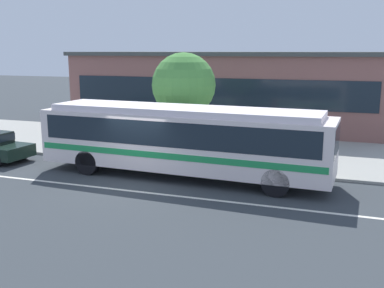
{
  "coord_description": "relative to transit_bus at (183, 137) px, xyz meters",
  "views": [
    {
      "loc": [
        7.56,
        -14.8,
        4.97
      ],
      "look_at": [
        1.74,
        1.89,
        1.3
      ],
      "focal_mm": 42.25,
      "sensor_mm": 36.0,
      "label": 1
    }
  ],
  "objects": [
    {
      "name": "ground_plane",
      "position": [
        -1.46,
        -1.56,
        -1.64
      ],
      "size": [
        120.0,
        120.0,
        0.0
      ],
      "primitive_type": "plane",
      "color": "#33393D"
    },
    {
      "name": "sidewalk_slab",
      "position": [
        -1.46,
        5.35,
        -1.58
      ],
      "size": [
        60.0,
        8.0,
        0.12
      ],
      "primitive_type": "cube",
      "color": "#9A9992",
      "rests_on": "ground_plane"
    },
    {
      "name": "lane_stripe_center",
      "position": [
        -1.46,
        -2.36,
        -1.63
      ],
      "size": [
        56.0,
        0.16,
        0.01
      ],
      "primitive_type": "cube",
      "color": "silver",
      "rests_on": "ground_plane"
    },
    {
      "name": "transit_bus",
      "position": [
        0.0,
        0.0,
        0.0
      ],
      "size": [
        11.76,
        3.01,
        2.81
      ],
      "color": "silver",
      "rests_on": "ground_plane"
    },
    {
      "name": "pedestrian_waiting_near_sign",
      "position": [
        -3.93,
        2.47,
        -0.51
      ],
      "size": [
        0.34,
        0.34,
        1.71
      ],
      "color": "#3A303E",
      "rests_on": "sidewalk_slab"
    },
    {
      "name": "pedestrian_walking_along_curb",
      "position": [
        -5.01,
        1.91,
        -0.51
      ],
      "size": [
        0.46,
        0.46,
        1.73
      ],
      "color": "#283549",
      "rests_on": "sidewalk_slab"
    },
    {
      "name": "pedestrian_standing_by_tree",
      "position": [
        1.3,
        3.5,
        -0.55
      ],
      "size": [
        0.46,
        0.46,
        1.66
      ],
      "color": "navy",
      "rests_on": "sidewalk_slab"
    },
    {
      "name": "bus_stop_sign",
      "position": [
        4.21,
        1.7,
        0.12
      ],
      "size": [
        0.08,
        0.44,
        2.56
      ],
      "color": "gray",
      "rests_on": "sidewalk_slab"
    },
    {
      "name": "street_tree_near_stop",
      "position": [
        -1.2,
        3.41,
        1.75
      ],
      "size": [
        2.97,
        2.97,
        4.77
      ],
      "color": "brown",
      "rests_on": "sidewalk_slab"
    },
    {
      "name": "station_building",
      "position": [
        -1.43,
        13.01,
        0.81
      ],
      "size": [
        20.11,
        8.26,
        4.88
      ],
      "color": "#845550",
      "rests_on": "ground_plane"
    }
  ]
}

